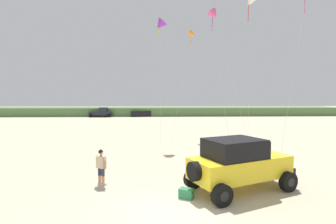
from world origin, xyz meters
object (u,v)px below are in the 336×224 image
object	(u,v)px
jeep	(239,163)
kite_purple_stunt	(214,15)
kite_white_parafoil	(160,25)
cooler_box	(186,193)
distant_pickup	(102,112)
kite_pink_ribbon	(192,34)
distant_sedan	(141,114)
person_watching	(101,165)
kite_red_delta	(250,2)

from	to	relation	value
jeep	kite_purple_stunt	distance (m)	14.48
jeep	kite_white_parafoil	size ratio (longest dim) A/B	0.46
cooler_box	kite_white_parafoil	world-z (taller)	kite_white_parafoil
kite_white_parafoil	kite_purple_stunt	bearing A→B (deg)	-2.96
cooler_box	distant_pickup	world-z (taller)	distant_pickup
kite_purple_stunt	kite_pink_ribbon	bearing A→B (deg)	106.90
distant_sedan	kite_purple_stunt	xyz separation A→B (m)	(8.31, -32.23, 10.36)
distant_sedan	kite_white_parafoil	distance (m)	33.60
person_watching	distant_sedan	xyz separation A→B (m)	(-0.95, 42.04, -0.34)
distant_pickup	kite_red_delta	distance (m)	38.46
kite_purple_stunt	kite_red_delta	xyz separation A→B (m)	(3.25, 0.56, 1.34)
distant_sedan	kite_red_delta	xyz separation A→B (m)	(11.56, -31.67, 11.70)
distant_pickup	person_watching	bearing A→B (deg)	-77.56
distant_sedan	kite_pink_ribbon	size ratio (longest dim) A/B	0.38
person_watching	kite_pink_ribbon	distance (m)	17.93
jeep	kite_white_parafoil	distance (m)	14.43
jeep	kite_pink_ribbon	size ratio (longest dim) A/B	0.46
kite_purple_stunt	kite_white_parafoil	size ratio (longest dim) A/B	1.06
distant_sedan	kite_red_delta	bearing A→B (deg)	-78.97
person_watching	cooler_box	size ratio (longest dim) A/B	2.98
kite_purple_stunt	kite_white_parafoil	world-z (taller)	kite_purple_stunt
person_watching	kite_red_delta	size ratio (longest dim) A/B	0.13
person_watching	kite_pink_ribbon	bearing A→B (deg)	66.49
kite_purple_stunt	kite_pink_ribbon	world-z (taller)	kite_purple_stunt
jeep	kite_purple_stunt	xyz separation A→B (m)	(1.26, 10.62, 9.76)
distant_sedan	kite_white_parafoil	bearing A→B (deg)	-92.29
person_watching	distant_pickup	distance (m)	42.36
cooler_box	person_watching	bearing A→B (deg)	-176.04
jeep	kite_purple_stunt	bearing A→B (deg)	83.24
distant_pickup	kite_purple_stunt	size ratio (longest dim) A/B	0.41
person_watching	distant_pickup	xyz separation A→B (m)	(-9.12, 41.36, 0.00)
jeep	kite_white_parafoil	xyz separation A→B (m)	(-3.27, 10.86, 8.93)
cooler_box	kite_red_delta	distance (m)	18.37
person_watching	kite_purple_stunt	world-z (taller)	kite_purple_stunt
jeep	kite_red_delta	size ratio (longest dim) A/B	0.39
cooler_box	kite_pink_ribbon	size ratio (longest dim) A/B	0.05
kite_red_delta	person_watching	bearing A→B (deg)	-135.65
person_watching	cooler_box	distance (m)	4.12
distant_pickup	kite_white_parafoil	world-z (taller)	kite_white_parafoil
kite_purple_stunt	kite_white_parafoil	distance (m)	4.61
cooler_box	distant_sedan	bearing A→B (deg)	123.34
jeep	kite_pink_ribbon	distance (m)	17.42
distant_sedan	kite_purple_stunt	bearing A→B (deg)	-84.57
distant_sedan	kite_pink_ribbon	xyz separation A→B (m)	(7.04, -28.06, 9.78)
person_watching	distant_sedan	size ratio (longest dim) A/B	0.40
kite_purple_stunt	kite_pink_ribbon	size ratio (longest dim) A/B	1.05
person_watching	kite_white_parafoil	xyz separation A→B (m)	(2.82, 10.04, 9.20)
jeep	person_watching	xyz separation A→B (m)	(-6.09, 0.82, -0.26)
jeep	distant_sedan	bearing A→B (deg)	99.34
kite_pink_ribbon	cooler_box	bearing A→B (deg)	-98.63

